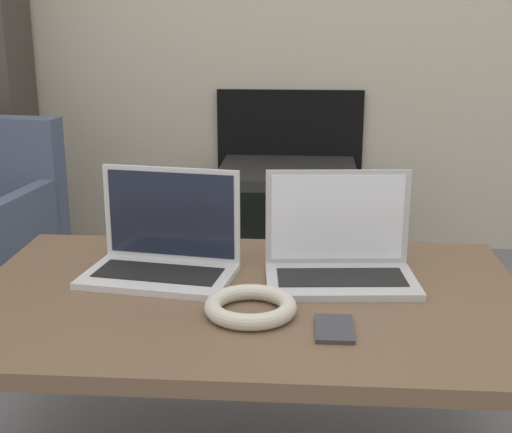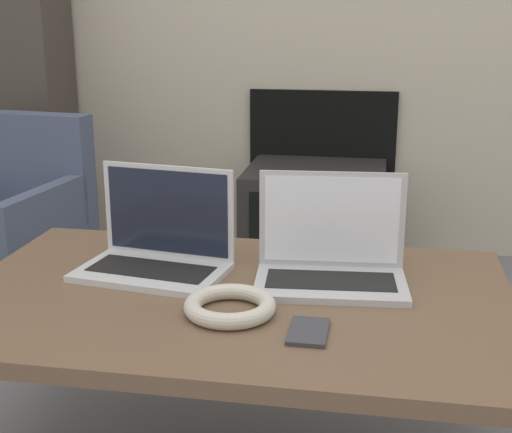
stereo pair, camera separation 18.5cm
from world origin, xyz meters
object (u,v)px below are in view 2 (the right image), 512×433
(laptop_right, at_px, (331,257))
(armchair, at_px, (7,209))
(laptop_left, at_px, (158,247))
(headphones, at_px, (230,306))
(phone, at_px, (308,332))
(tv, at_px, (315,218))

(laptop_right, height_order, armchair, laptop_right)
(laptop_left, height_order, armchair, laptop_left)
(laptop_left, relative_size, headphones, 1.93)
(headphones, relative_size, phone, 1.57)
(laptop_right, xyz_separation_m, headphones, (-0.19, -0.23, -0.04))
(phone, bearing_deg, laptop_left, 143.59)
(laptop_left, height_order, laptop_right, same)
(headphones, bearing_deg, armchair, 135.65)
(laptop_left, bearing_deg, headphones, -36.55)
(headphones, bearing_deg, laptop_right, 49.72)
(laptop_right, xyz_separation_m, phone, (-0.02, -0.29, -0.05))
(headphones, distance_m, armchair, 1.56)
(laptop_left, height_order, tv, laptop_left)
(headphones, xyz_separation_m, phone, (0.17, -0.07, -0.01))
(phone, xyz_separation_m, armchair, (-1.28, 1.15, -0.13))
(laptop_right, xyz_separation_m, armchair, (-1.30, 0.86, -0.18))
(laptop_right, xyz_separation_m, tv, (-0.16, 1.32, -0.30))
(headphones, relative_size, armchair, 0.28)
(laptop_left, xyz_separation_m, armchair, (-0.88, 0.86, -0.18))
(laptop_right, bearing_deg, phone, -98.73)
(laptop_right, height_order, headphones, laptop_right)
(phone, height_order, armchair, armchair)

